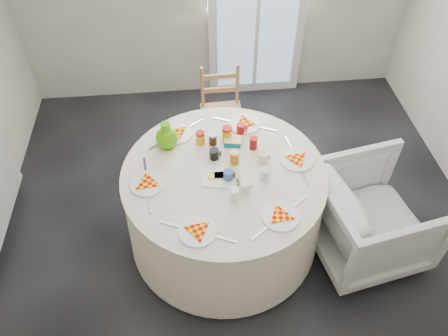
{
  "coord_description": "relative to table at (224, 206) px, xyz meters",
  "views": [
    {
      "loc": [
        -0.36,
        -2.15,
        3.02
      ],
      "look_at": [
        -0.14,
        -0.04,
        0.8
      ],
      "focal_mm": 35.0,
      "sensor_mm": 36.0,
      "label": 1
    }
  ],
  "objects": [
    {
      "name": "floor",
      "position": [
        0.14,
        0.04,
        -0.38
      ],
      "size": [
        4.0,
        4.0,
        0.0
      ],
      "primitive_type": "plane",
      "color": "black",
      "rests_on": "ground"
    },
    {
      "name": "glass_door",
      "position": [
        0.54,
        1.99,
        0.68
      ],
      "size": [
        1.0,
        0.08,
        2.1
      ],
      "primitive_type": "cube",
      "color": "silver",
      "rests_on": "floor"
    },
    {
      "name": "table",
      "position": [
        0.0,
        0.0,
        0.0
      ],
      "size": [
        1.51,
        1.51,
        0.77
      ],
      "primitive_type": "cylinder",
      "color": "white",
      "rests_on": "floor"
    },
    {
      "name": "wooden_chair",
      "position": [
        0.09,
        1.05,
        0.09
      ],
      "size": [
        0.39,
        0.38,
        0.85
      ],
      "primitive_type": null,
      "rotation": [
        0.0,
        0.0,
        0.04
      ],
      "color": "#996E41",
      "rests_on": "floor"
    },
    {
      "name": "armchair",
      "position": [
        1.1,
        -0.22,
        0.02
      ],
      "size": [
        0.9,
        0.94,
        0.84
      ],
      "primitive_type": "imported",
      "rotation": [
        0.0,
        0.0,
        1.76
      ],
      "color": "silver",
      "rests_on": "floor"
    },
    {
      "name": "place_settings",
      "position": [
        0.0,
        0.0,
        0.4
      ],
      "size": [
        1.75,
        1.75,
        0.02
      ],
      "primitive_type": null,
      "rotation": [
        0.0,
        0.0,
        -0.41
      ],
      "color": "white",
      "rests_on": "table"
    },
    {
      "name": "jar_cluster",
      "position": [
        0.04,
        0.27,
        0.45
      ],
      "size": [
        0.47,
        0.29,
        0.13
      ],
      "primitive_type": null,
      "rotation": [
        0.0,
        0.0,
        0.15
      ],
      "color": "#A37313",
      "rests_on": "table"
    },
    {
      "name": "butter_tub",
      "position": [
        0.1,
        0.28,
        0.41
      ],
      "size": [
        0.15,
        0.12,
        0.05
      ],
      "primitive_type": "cube",
      "rotation": [
        0.0,
        0.0,
        -0.17
      ],
      "color": "#017295",
      "rests_on": "table"
    },
    {
      "name": "green_pitcher",
      "position": [
        -0.39,
        0.31,
        0.49
      ],
      "size": [
        0.21,
        0.21,
        0.22
      ],
      "primitive_type": null,
      "rotation": [
        0.0,
        0.0,
        -0.34
      ],
      "color": "#4EAA0A",
      "rests_on": "table"
    },
    {
      "name": "cheese_platter",
      "position": [
        -0.0,
        -0.06,
        0.4
      ],
      "size": [
        0.34,
        0.25,
        0.04
      ],
      "primitive_type": null,
      "rotation": [
        0.0,
        0.0,
        -0.22
      ],
      "color": "silver",
      "rests_on": "table"
    },
    {
      "name": "mugs_glasses",
      "position": [
        0.12,
        0.03,
        0.44
      ],
      "size": [
        0.7,
        0.7,
        0.1
      ],
      "primitive_type": null,
      "rotation": [
        0.0,
        0.0,
        0.42
      ],
      "color": "#AFAFAF",
      "rests_on": "table"
    }
  ]
}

